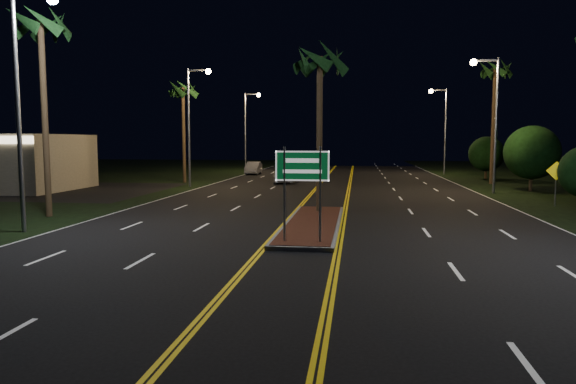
% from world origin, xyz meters
% --- Properties ---
extents(ground, '(120.00, 120.00, 0.00)m').
position_xyz_m(ground, '(0.00, 0.00, 0.00)').
color(ground, black).
rests_on(ground, ground).
extents(median_island, '(2.25, 10.25, 0.17)m').
position_xyz_m(median_island, '(0.00, 7.00, 0.08)').
color(median_island, gray).
rests_on(median_island, ground).
extents(highway_sign, '(1.80, 0.08, 3.20)m').
position_xyz_m(highway_sign, '(0.00, 2.80, 2.40)').
color(highway_sign, gray).
rests_on(highway_sign, ground).
extents(streetlight_left_near, '(1.91, 0.44, 9.00)m').
position_xyz_m(streetlight_left_near, '(-10.61, 4.00, 5.66)').
color(streetlight_left_near, gray).
rests_on(streetlight_left_near, ground).
extents(streetlight_left_mid, '(1.91, 0.44, 9.00)m').
position_xyz_m(streetlight_left_mid, '(-10.61, 24.00, 5.66)').
color(streetlight_left_mid, gray).
rests_on(streetlight_left_mid, ground).
extents(streetlight_left_far, '(1.91, 0.44, 9.00)m').
position_xyz_m(streetlight_left_far, '(-10.61, 44.00, 5.66)').
color(streetlight_left_far, gray).
rests_on(streetlight_left_far, ground).
extents(streetlight_right_mid, '(1.91, 0.44, 9.00)m').
position_xyz_m(streetlight_right_mid, '(10.61, 22.00, 5.66)').
color(streetlight_right_mid, gray).
rests_on(streetlight_right_mid, ground).
extents(streetlight_right_far, '(1.91, 0.44, 9.00)m').
position_xyz_m(streetlight_right_far, '(10.61, 42.00, 5.66)').
color(streetlight_right_far, gray).
rests_on(streetlight_right_far, ground).
extents(palm_median, '(2.40, 2.40, 8.30)m').
position_xyz_m(palm_median, '(0.00, 10.50, 7.28)').
color(palm_median, '#382819').
rests_on(palm_median, ground).
extents(palm_left_near, '(2.40, 2.40, 9.80)m').
position_xyz_m(palm_left_near, '(-12.50, 8.00, 8.68)').
color(palm_left_near, '#382819').
rests_on(palm_left_near, ground).
extents(palm_left_far, '(2.40, 2.40, 8.80)m').
position_xyz_m(palm_left_far, '(-12.80, 28.00, 7.75)').
color(palm_left_far, '#382819').
rests_on(palm_left_far, ground).
extents(palm_right_far, '(2.40, 2.40, 10.30)m').
position_xyz_m(palm_right_far, '(12.80, 30.00, 9.14)').
color(palm_right_far, '#382819').
rests_on(palm_right_far, ground).
extents(shrub_mid, '(3.78, 3.78, 4.62)m').
position_xyz_m(shrub_mid, '(14.00, 24.00, 2.73)').
color(shrub_mid, '#382819').
rests_on(shrub_mid, ground).
extents(shrub_far, '(3.24, 3.24, 3.96)m').
position_xyz_m(shrub_far, '(13.80, 36.00, 2.34)').
color(shrub_far, '#382819').
rests_on(shrub_far, ground).
extents(car_near, '(3.01, 5.50, 1.74)m').
position_xyz_m(car_near, '(-4.40, 28.95, 0.87)').
color(car_near, silver).
rests_on(car_near, ground).
extents(car_far, '(2.18, 4.68, 1.53)m').
position_xyz_m(car_far, '(-9.21, 39.83, 0.77)').
color(car_far, silver).
rests_on(car_far, ground).
extents(warning_sign, '(0.95, 0.44, 2.44)m').
position_xyz_m(warning_sign, '(12.45, 15.11, 1.59)').
color(warning_sign, gray).
rests_on(warning_sign, ground).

